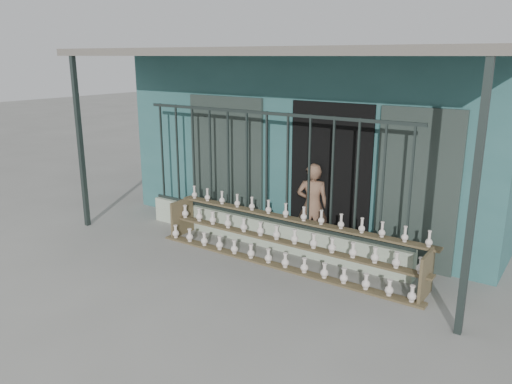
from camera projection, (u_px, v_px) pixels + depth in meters
The scene contains 6 objects.
ground at pixel (218, 272), 7.39m from camera, with size 60.00×60.00×0.00m, color slate.
workshop_building at pixel (345, 129), 10.32m from camera, with size 7.40×6.60×3.21m.
parapet_wall at pixel (266, 233), 8.37m from camera, with size 5.00×0.20×0.45m, color #A6B59B.
security_fence at pixel (267, 167), 8.07m from camera, with size 5.00×0.04×1.80m.
shelf_rack at pixel (285, 240), 7.66m from camera, with size 4.50×0.68×0.85m.
elderly_woman at pixel (312, 206), 8.17m from camera, with size 0.52×0.34×1.43m, color brown.
Camera 1 is at (4.34, -5.29, 3.09)m, focal length 35.00 mm.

